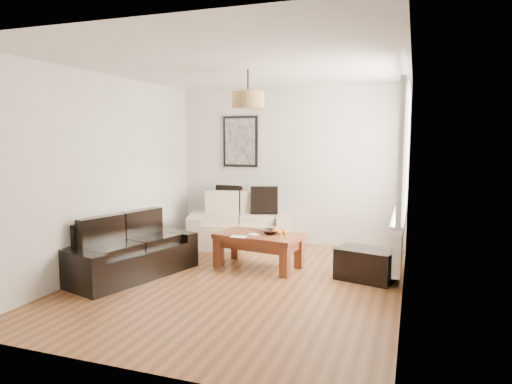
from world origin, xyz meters
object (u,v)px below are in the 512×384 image
(sofa_leather, at_px, (130,248))
(coffee_table, at_px, (259,251))
(loveseat_cream, at_px, (240,221))
(ottoman, at_px, (366,264))

(sofa_leather, bearing_deg, coffee_table, -42.01)
(loveseat_cream, height_order, sofa_leather, loveseat_cream)
(loveseat_cream, distance_m, coffee_table, 1.33)
(sofa_leather, distance_m, ottoman, 3.00)
(sofa_leather, relative_size, ottoman, 2.42)
(sofa_leather, xyz_separation_m, ottoman, (2.88, 0.82, -0.16))
(sofa_leather, height_order, ottoman, sofa_leather)
(coffee_table, height_order, ottoman, coffee_table)
(loveseat_cream, bearing_deg, ottoman, -48.32)
(sofa_leather, height_order, coffee_table, sofa_leather)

